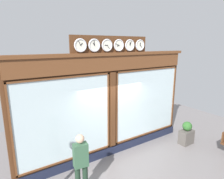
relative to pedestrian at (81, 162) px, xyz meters
The scene contains 4 objects.
shop_facade 2.32m from the pedestrian, 143.06° to the right, with size 6.58×0.42×4.11m.
pedestrian is the anchor object (origin of this frame).
planter_box 4.62m from the pedestrian, behind, with size 0.56×0.36×0.56m, color #4C4742.
planter_shrub 4.57m from the pedestrian, behind, with size 0.36×0.36×0.36m, color #285623.
Camera 1 is at (3.46, 5.24, 3.85)m, focal length 31.07 mm.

